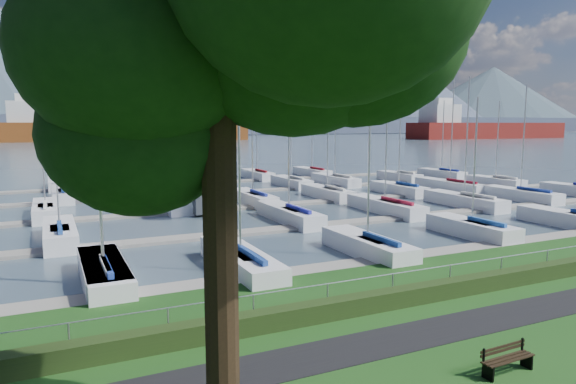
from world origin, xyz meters
TOP-DOWN VIEW (x-y plane):
  - path at (0.00, -3.00)m, footprint 160.00×2.00m
  - water at (0.00, 260.00)m, footprint 800.00×540.00m
  - hedge at (0.00, -0.40)m, footprint 80.00×0.70m
  - fence at (0.00, 0.00)m, footprint 80.00×0.04m
  - foothill at (0.00, 330.00)m, footprint 900.00×80.00m
  - mountains at (7.35, 404.62)m, footprint 1190.00×360.00m
  - docks at (0.00, 26.00)m, footprint 90.00×41.60m
  - bench_left at (-1.57, -6.22)m, footprint 1.81×0.48m
  - tree at (-9.81, -7.06)m, footprint 8.35×8.33m
  - crane at (-0.79, 26.14)m, footprint 5.69×13.22m
  - cargo_ship_mid at (13.35, 216.75)m, footprint 107.22×27.14m
  - cargo_ship_east at (182.63, 174.92)m, footprint 85.98×22.12m
  - sailboat_fleet at (-2.65, 28.54)m, footprint 74.49×50.03m

SIDE VIEW (x-z plane):
  - water at x=0.00m, z-range -0.50..-0.30m
  - docks at x=0.00m, z-range -0.34..-0.09m
  - path at x=0.00m, z-range -0.01..0.03m
  - hedge at x=0.00m, z-range 0.00..0.70m
  - bench_left at x=-1.57m, z-range -0.01..0.84m
  - fence at x=0.00m, z-range 1.18..1.22m
  - cargo_ship_mid at x=13.35m, z-range -7.27..14.23m
  - cargo_ship_east at x=182.63m, z-range -7.06..14.44m
  - sailboat_fleet at x=-2.65m, z-range -1.20..11.85m
  - crane at x=-0.79m, z-range -5.85..16.50m
  - foothill at x=0.00m, z-range 0.00..12.00m
  - tree at x=-9.81m, z-range 2.76..15.88m
  - mountains at x=7.35m, z-range -10.82..104.18m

